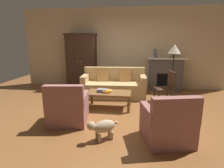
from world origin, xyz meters
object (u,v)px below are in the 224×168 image
object	(u,v)px
coffee_table	(109,94)
floor_lamp	(174,52)
fireplace	(166,74)
couch	(114,86)
book_stack	(102,90)
dog	(103,127)
fruit_bowl	(107,91)
side_chair_wooden	(167,86)
armchair_near_left	(68,109)
armoire	(82,61)
armchair_near_right	(168,125)
mantel_vase_slate	(155,53)
mantel_vase_bronze	(172,54)

from	to	relation	value
coffee_table	floor_lamp	xyz separation A→B (m)	(1.70, 1.02, 1.00)
fireplace	couch	distance (m)	1.95
book_stack	dog	bearing A→B (deg)	-78.94
coffee_table	fruit_bowl	size ratio (longest dim) A/B	4.09
coffee_table	side_chair_wooden	distance (m)	1.59
armchair_near_left	fruit_bowl	bearing A→B (deg)	56.41
armoire	armchair_near_right	size ratio (longest dim) A/B	2.07
coffee_table	armchair_near_right	size ratio (longest dim) A/B	1.18
fireplace	armoire	bearing A→B (deg)	-178.49
fireplace	armchair_near_right	size ratio (longest dim) A/B	1.36
armoire	couch	bearing A→B (deg)	-34.99
book_stack	floor_lamp	distance (m)	2.32
dog	floor_lamp	bearing A→B (deg)	59.00
fruit_bowl	side_chair_wooden	distance (m)	1.63
book_stack	dog	xyz separation A→B (m)	(0.31, -1.60, -0.21)
mantel_vase_slate	armchair_near_left	distance (m)	3.77
couch	dog	bearing A→B (deg)	-86.77
mantel_vase_bronze	couch	bearing A→B (deg)	-152.75
armoire	fruit_bowl	bearing A→B (deg)	-58.10
book_stack	armchair_near_right	distance (m)	2.07
coffee_table	dog	distance (m)	1.61
fruit_bowl	floor_lamp	xyz separation A→B (m)	(1.75, 1.03, 0.92)
armchair_near_right	side_chair_wooden	world-z (taller)	side_chair_wooden
fireplace	fruit_bowl	world-z (taller)	fireplace
mantel_vase_bronze	side_chair_wooden	bearing A→B (deg)	-102.60
fireplace	side_chair_wooden	world-z (taller)	fireplace
armchair_near_right	book_stack	bearing A→B (deg)	133.21
armoire	mantel_vase_bronze	world-z (taller)	armoire
mantel_vase_slate	floor_lamp	xyz separation A→B (m)	(0.43, -1.03, 0.10)
mantel_vase_slate	armchair_near_left	xyz separation A→B (m)	(-1.99, -3.06, -0.95)
fireplace	fruit_bowl	bearing A→B (deg)	-129.34
couch	mantel_vase_bronze	size ratio (longest dim) A/B	7.32
mantel_vase_bronze	floor_lamp	world-z (taller)	floor_lamp
fireplace	side_chair_wooden	bearing A→B (deg)	-95.97
fireplace	book_stack	distance (m)	2.76
side_chair_wooden	fruit_bowl	bearing A→B (deg)	-160.99
fruit_bowl	side_chair_wooden	size ratio (longest dim) A/B	0.30
couch	dog	world-z (taller)	couch
dog	fruit_bowl	bearing A→B (deg)	96.61
fireplace	couch	world-z (taller)	fireplace
armchair_near_left	floor_lamp	distance (m)	3.33
mantel_vase_slate	armchair_near_right	bearing A→B (deg)	-90.60
mantel_vase_slate	floor_lamp	distance (m)	1.12
coffee_table	armchair_near_left	xyz separation A→B (m)	(-0.71, -1.01, -0.05)
fireplace	couch	bearing A→B (deg)	-149.83
book_stack	floor_lamp	size ratio (longest dim) A/B	0.16
mantel_vase_bronze	mantel_vase_slate	bearing A→B (deg)	180.00
fireplace	mantel_vase_bronze	distance (m)	0.71
book_stack	armchair_near_left	xyz separation A→B (m)	(-0.53, -1.02, -0.14)
coffee_table	armchair_near_right	world-z (taller)	armchair_near_right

